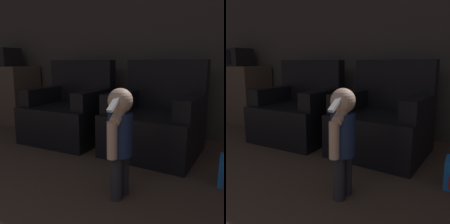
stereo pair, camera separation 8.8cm
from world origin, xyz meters
TOP-DOWN VIEW (x-y plane):
  - wall_back at (0.00, 4.50)m, footprint 8.40×0.05m
  - armchair_left at (-0.74, 3.79)m, footprint 0.92×0.86m
  - armchair_right at (0.36, 3.79)m, footprint 0.97×0.92m
  - person_toddler at (0.40, 2.77)m, footprint 0.17×0.32m
  - kitchen_counter at (-2.43, 4.14)m, footprint 1.33×0.57m
  - microwave at (-2.29, 4.14)m, footprint 0.49×0.37m

SIDE VIEW (x-z plane):
  - armchair_left at x=-0.74m, z-range -0.16..0.83m
  - armchair_right at x=0.36m, z-range -0.16..0.83m
  - kitchen_counter at x=-2.43m, z-range 0.00..0.89m
  - person_toddler at x=0.40m, z-range 0.07..0.86m
  - microwave at x=-2.29m, z-range 0.89..1.18m
  - wall_back at x=0.00m, z-range 0.00..2.60m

